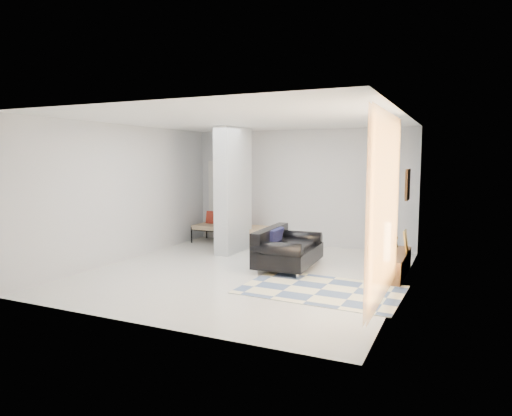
% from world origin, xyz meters
% --- Properties ---
extents(floor, '(6.00, 6.00, 0.00)m').
position_xyz_m(floor, '(0.00, 0.00, 0.00)').
color(floor, silver).
rests_on(floor, ground).
extents(ceiling, '(6.00, 6.00, 0.00)m').
position_xyz_m(ceiling, '(0.00, 0.00, 2.80)').
color(ceiling, white).
rests_on(ceiling, wall_back).
extents(wall_back, '(6.00, 0.00, 6.00)m').
position_xyz_m(wall_back, '(0.00, 3.00, 1.40)').
color(wall_back, '#BCBEC1').
rests_on(wall_back, ground).
extents(wall_front, '(6.00, 0.00, 6.00)m').
position_xyz_m(wall_front, '(0.00, -3.00, 1.40)').
color(wall_front, '#BCBEC1').
rests_on(wall_front, ground).
extents(wall_left, '(0.00, 6.00, 6.00)m').
position_xyz_m(wall_left, '(-2.75, 0.00, 1.40)').
color(wall_left, '#BCBEC1').
rests_on(wall_left, ground).
extents(wall_right, '(0.00, 6.00, 6.00)m').
position_xyz_m(wall_right, '(2.75, 0.00, 1.40)').
color(wall_right, '#BCBEC1').
rests_on(wall_right, ground).
extents(partition_column, '(0.35, 1.20, 2.80)m').
position_xyz_m(partition_column, '(-1.10, 1.60, 1.40)').
color(partition_column, '#AFB4B7').
rests_on(partition_column, floor).
extents(hallway_door, '(0.85, 0.06, 2.04)m').
position_xyz_m(hallway_door, '(-2.10, 2.96, 1.02)').
color(hallway_door, silver).
rests_on(hallway_door, floor).
extents(curtain, '(0.00, 2.55, 2.55)m').
position_xyz_m(curtain, '(2.67, -1.15, 1.45)').
color(curtain, '#EB9B3E').
rests_on(curtain, wall_right).
extents(wall_art, '(0.04, 0.45, 0.55)m').
position_xyz_m(wall_art, '(2.72, 0.90, 1.65)').
color(wall_art, '#39210F').
rests_on(wall_art, wall_right).
extents(media_console, '(0.45, 1.59, 0.80)m').
position_xyz_m(media_console, '(2.52, 0.90, 0.21)').
color(media_console, brown).
rests_on(media_console, floor).
extents(loveseat, '(1.02, 1.68, 0.76)m').
position_xyz_m(loveseat, '(0.54, 0.63, 0.35)').
color(loveseat, silver).
rests_on(loveseat, floor).
extents(daybed, '(1.84, 0.79, 0.77)m').
position_xyz_m(daybed, '(-1.66, 2.47, 0.41)').
color(daybed, black).
rests_on(daybed, floor).
extents(area_rug, '(2.57, 1.76, 0.01)m').
position_xyz_m(area_rug, '(1.60, -0.56, 0.01)').
color(area_rug, beige).
rests_on(area_rug, floor).
extents(cylinder_lamp, '(0.12, 0.12, 0.65)m').
position_xyz_m(cylinder_lamp, '(2.50, 0.21, 0.72)').
color(cylinder_lamp, white).
rests_on(cylinder_lamp, media_console).
extents(bronze_figurine, '(0.11, 0.11, 0.22)m').
position_xyz_m(bronze_figurine, '(2.47, 1.52, 0.51)').
color(bronze_figurine, black).
rests_on(bronze_figurine, media_console).
extents(vase, '(0.18, 0.18, 0.17)m').
position_xyz_m(vase, '(2.47, 0.78, 0.49)').
color(vase, silver).
rests_on(vase, media_console).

